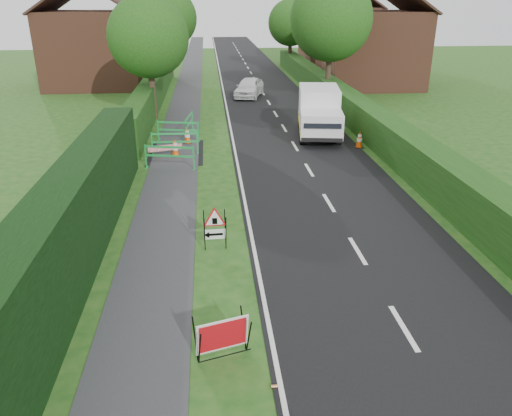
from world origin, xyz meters
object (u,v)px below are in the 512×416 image
works_van (319,111)px  hatchback_car (249,87)px  triangle_sign (214,226)px  red_rect_sign (222,336)px

works_van → hatchback_car: works_van is taller
triangle_sign → works_van: 13.23m
triangle_sign → hatchback_car: size_ratio=0.28×
red_rect_sign → triangle_sign: bearing=74.8°
works_van → hatchback_car: size_ratio=1.35×
triangle_sign → hatchback_car: 22.90m
triangle_sign → hatchback_car: bearing=80.9°
triangle_sign → works_van: works_van is taller
works_van → hatchback_car: (-2.65, 10.69, -0.55)m
red_rect_sign → triangle_sign: 4.52m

